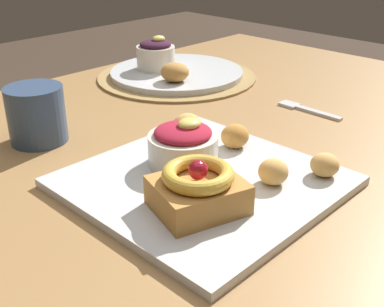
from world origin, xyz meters
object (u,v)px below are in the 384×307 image
Objects in this scene: berry_ramekin at (183,145)px; fritter_extra at (187,126)px; back_plate at (177,73)px; back_ramekin at (156,55)px; coffee_mug at (36,115)px; back_pastry at (175,72)px; front_plate at (203,182)px; fritter_back at (325,165)px; fritter_front at (235,136)px; fritter_middle at (273,172)px; cake_slice at (198,189)px; fork at (305,109)px.

berry_ramekin is 2.04× the size of fritter_extra.
back_ramekin is at bearing 122.95° from back_plate.
back_pastry is at bearing 5.92° from coffee_mug.
front_plate is 3.50× the size of coffee_mug.
fritter_extra is (0.07, 0.06, -0.01)m from berry_ramekin.
fritter_back reaches higher than back_plate.
fritter_extra reaches higher than fritter_front.
fritter_middle is 0.46× the size of back_ramekin.
coffee_mug is at bearing 104.52° from front_plate.
back_pastry is (0.24, 0.27, -0.00)m from berry_ramekin.
back_pastry is at bearing 49.88° from fritter_extra.
front_plate is 3.24× the size of berry_ramekin.
fork is (0.39, 0.10, -0.04)m from cake_slice.
fritter_back is 0.43m from coffee_mug.
fritter_extra reaches higher than fritter_back.
fritter_back is at bearing -64.31° from coffee_mug.
back_ramekin is 0.38m from coffee_mug.
fritter_extra reaches higher than back_plate.
front_plate is at bearing -102.36° from berry_ramekin.
cake_slice is 1.25× the size of berry_ramekin.
berry_ramekin is 0.09m from fritter_front.
back_ramekin is (-0.03, 0.04, 0.04)m from back_plate.
berry_ramekin reaches higher than fritter_back.
cake_slice is at bearing 160.46° from fritter_back.
back_plate is 0.32m from fork.
back_plate is 2.30× the size of fork.
front_plate is 0.06m from berry_ramekin.
back_pastry is 0.46× the size of fork.
fritter_middle is 0.31m from fork.
fritter_back is (0.01, -0.14, -0.00)m from fritter_front.
fritter_middle is at bearing -71.47° from berry_ramekin.
back_plate is (0.20, 0.48, -0.02)m from fritter_back.
back_pastry is (-0.03, -0.10, -0.01)m from back_ramekin.
fritter_back is (0.10, -0.15, -0.01)m from berry_ramekin.
back_plate is at bearing 48.35° from fritter_extra.
back_ramekin is 0.95× the size of coffee_mug.
fritter_middle is at bearing 115.60° from fork.
back_ramekin reaches higher than fritter_front.
cake_slice is 0.21m from fritter_extra.
fork is at bearing -72.94° from back_pastry.
front_plate is 0.49m from back_plate.
cake_slice is at bearing -87.58° from coffee_mug.
cake_slice is 0.95× the size of fork.
front_plate is 2.59× the size of cake_slice.
berry_ramekin is at bearing -70.54° from coffee_mug.
back_pastry is at bearing 62.28° from fritter_middle.
berry_ramekin is 2.46× the size of fritter_middle.
cake_slice reaches higher than front_plate.
cake_slice is at bearing -126.64° from berry_ramekin.
fritter_front is 0.14m from fritter_back.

